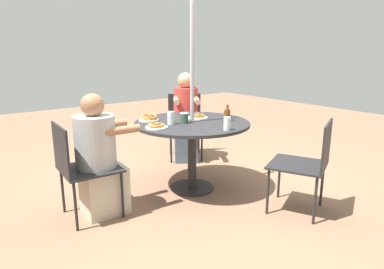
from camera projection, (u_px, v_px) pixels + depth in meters
name	position (u px, v px, depth m)	size (l,w,h in m)	color
ground_plane	(192.00, 188.00, 3.69)	(12.00, 12.00, 0.00)	#8C664C
patio_table	(192.00, 132.00, 3.53)	(1.19, 1.19, 0.73)	#28282B
umbrella_pole	(192.00, 88.00, 3.42)	(0.04, 0.04, 2.15)	#ADADB2
patio_chair_north	(308.00, 160.00, 3.03)	(0.63, 0.63, 0.85)	#232326
patio_chair_east	(185.00, 121.00, 4.70)	(0.66, 0.66, 0.85)	#232326
diner_east	(186.00, 120.00, 4.52)	(0.57, 0.52, 1.16)	slate
patio_chair_south	(79.00, 164.00, 2.92)	(0.50, 0.50, 0.85)	#232326
diner_south	(99.00, 161.00, 3.02)	(0.37, 0.54, 1.10)	beige
pancake_plate_a	(156.00, 126.00, 3.22)	(0.21, 0.21, 0.05)	white
pancake_plate_b	(149.00, 118.00, 3.56)	(0.21, 0.21, 0.07)	white
pancake_plate_c	(198.00, 117.00, 3.67)	(0.21, 0.21, 0.06)	white
syrup_bottle	(227.00, 114.00, 3.55)	(0.08, 0.06, 0.17)	brown
coffee_cup	(184.00, 118.00, 3.43)	(0.08, 0.08, 0.11)	#33513D
drinking_glass_a	(227.00, 124.00, 3.13)	(0.06, 0.06, 0.12)	silver
drinking_glass_b	(171.00, 118.00, 3.38)	(0.07, 0.07, 0.13)	silver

